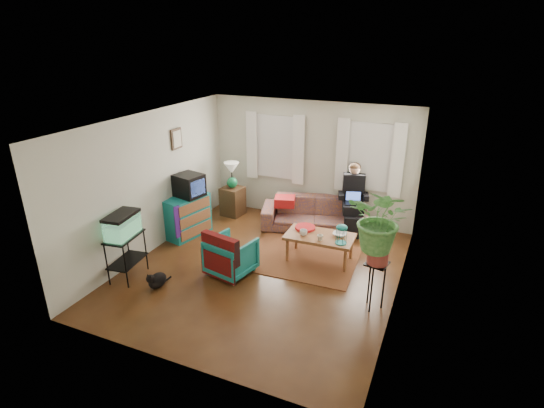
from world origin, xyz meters
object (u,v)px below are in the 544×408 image
at_px(dresser, 187,216).
at_px(sofa, 314,209).
at_px(plant_stand, 375,286).
at_px(armchair, 231,254).
at_px(aquarium_stand, 127,257).
at_px(coffee_table, 319,248).
at_px(side_table, 233,201).

bearing_deg(dresser, sofa, 44.74).
bearing_deg(plant_stand, armchair, 178.68).
distance_m(dresser, armchair, 1.81).
relative_size(dresser, armchair, 1.29).
height_order(aquarium_stand, armchair, aquarium_stand).
xyz_separation_m(dresser, plant_stand, (3.97, -1.02, -0.03)).
bearing_deg(coffee_table, plant_stand, -43.64).
height_order(coffee_table, plant_stand, plant_stand).
xyz_separation_m(sofa, armchair, (-0.73, -2.34, -0.07)).
relative_size(dresser, plant_stand, 1.21).
height_order(armchair, coffee_table, armchair).
height_order(dresser, coffee_table, dresser).
distance_m(aquarium_stand, plant_stand, 4.05).
bearing_deg(sofa, dresser, -165.41).
bearing_deg(sofa, plant_stand, -71.27).
relative_size(aquarium_stand, plant_stand, 1.00).
distance_m(aquarium_stand, coffee_table, 3.34).
xyz_separation_m(sofa, dresser, (-2.25, -1.38, -0.01)).
bearing_deg(sofa, coffee_table, -85.03).
bearing_deg(plant_stand, aquarium_stand, -169.22).
relative_size(side_table, aquarium_stand, 0.84).
height_order(side_table, aquarium_stand, aquarium_stand).
relative_size(side_table, armchair, 0.90).
bearing_deg(coffee_table, dresser, 179.68).
bearing_deg(coffee_table, sofa, 110.37).
bearing_deg(aquarium_stand, dresser, 81.76).
height_order(side_table, armchair, armchair).
distance_m(sofa, aquarium_stand, 3.88).
distance_m(side_table, coffee_table, 2.75).
distance_m(aquarium_stand, armchair, 1.74).
distance_m(dresser, plant_stand, 4.10).
distance_m(side_table, plant_stand, 4.31).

